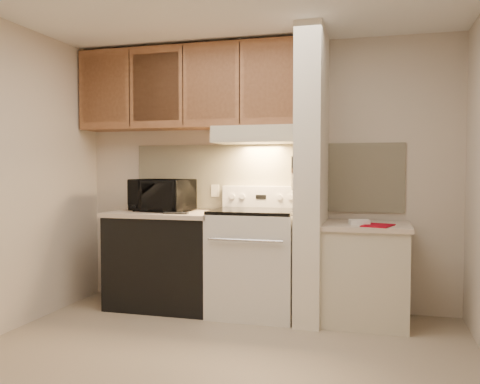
% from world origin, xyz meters
% --- Properties ---
extents(floor, '(3.60, 3.60, 0.00)m').
position_xyz_m(floor, '(0.00, 0.00, 0.00)').
color(floor, tan).
rests_on(floor, ground).
extents(wall_back, '(3.60, 2.50, 0.02)m').
position_xyz_m(wall_back, '(0.00, 1.50, 1.25)').
color(wall_back, beige).
rests_on(wall_back, floor).
extents(backsplash, '(2.60, 0.02, 0.63)m').
position_xyz_m(backsplash, '(0.00, 1.49, 1.24)').
color(backsplash, beige).
rests_on(backsplash, wall_back).
extents(range_body, '(0.76, 0.65, 0.92)m').
position_xyz_m(range_body, '(0.00, 1.16, 0.46)').
color(range_body, silver).
rests_on(range_body, floor).
extents(oven_window, '(0.50, 0.01, 0.30)m').
position_xyz_m(oven_window, '(0.00, 0.84, 0.50)').
color(oven_window, black).
rests_on(oven_window, range_body).
extents(oven_handle, '(0.65, 0.02, 0.02)m').
position_xyz_m(oven_handle, '(0.00, 0.80, 0.72)').
color(oven_handle, silver).
rests_on(oven_handle, range_body).
extents(cooktop, '(0.74, 0.64, 0.03)m').
position_xyz_m(cooktop, '(0.00, 1.16, 0.94)').
color(cooktop, black).
rests_on(cooktop, range_body).
extents(range_backguard, '(0.76, 0.08, 0.20)m').
position_xyz_m(range_backguard, '(0.00, 1.44, 1.05)').
color(range_backguard, silver).
rests_on(range_backguard, range_body).
extents(range_display, '(0.10, 0.01, 0.04)m').
position_xyz_m(range_display, '(0.00, 1.40, 1.05)').
color(range_display, black).
rests_on(range_display, range_backguard).
extents(range_knob_left_outer, '(0.05, 0.02, 0.05)m').
position_xyz_m(range_knob_left_outer, '(-0.28, 1.40, 1.05)').
color(range_knob_left_outer, silver).
rests_on(range_knob_left_outer, range_backguard).
extents(range_knob_left_inner, '(0.05, 0.02, 0.05)m').
position_xyz_m(range_knob_left_inner, '(-0.18, 1.40, 1.05)').
color(range_knob_left_inner, silver).
rests_on(range_knob_left_inner, range_backguard).
extents(range_knob_right_inner, '(0.05, 0.02, 0.05)m').
position_xyz_m(range_knob_right_inner, '(0.18, 1.40, 1.05)').
color(range_knob_right_inner, silver).
rests_on(range_knob_right_inner, range_backguard).
extents(range_knob_right_outer, '(0.05, 0.02, 0.05)m').
position_xyz_m(range_knob_right_outer, '(0.28, 1.40, 1.05)').
color(range_knob_right_outer, silver).
rests_on(range_knob_right_outer, range_backguard).
extents(dishwasher_front, '(1.00, 0.63, 0.87)m').
position_xyz_m(dishwasher_front, '(-0.88, 1.17, 0.43)').
color(dishwasher_front, black).
rests_on(dishwasher_front, floor).
extents(left_countertop, '(1.04, 0.67, 0.04)m').
position_xyz_m(left_countertop, '(-0.88, 1.17, 0.89)').
color(left_countertop, beige).
rests_on(left_countertop, dishwasher_front).
extents(spoon_rest, '(0.23, 0.09, 0.02)m').
position_xyz_m(spoon_rest, '(-0.69, 0.97, 0.92)').
color(spoon_rest, black).
rests_on(spoon_rest, left_countertop).
extents(teal_jar, '(0.10, 0.10, 0.09)m').
position_xyz_m(teal_jar, '(-1.03, 1.39, 0.96)').
color(teal_jar, '#1E6756').
rests_on(teal_jar, left_countertop).
extents(outlet, '(0.08, 0.01, 0.12)m').
position_xyz_m(outlet, '(-0.48, 1.48, 1.10)').
color(outlet, beige).
rests_on(outlet, backsplash).
extents(microwave, '(0.61, 0.46, 0.31)m').
position_xyz_m(microwave, '(-0.93, 1.21, 1.06)').
color(microwave, black).
rests_on(microwave, left_countertop).
extents(partition_pillar, '(0.22, 0.70, 2.50)m').
position_xyz_m(partition_pillar, '(0.51, 1.15, 1.25)').
color(partition_pillar, white).
rests_on(partition_pillar, floor).
extents(pillar_trim, '(0.01, 0.70, 0.04)m').
position_xyz_m(pillar_trim, '(0.39, 1.15, 1.30)').
color(pillar_trim, '#935D3A').
rests_on(pillar_trim, partition_pillar).
extents(knife_strip, '(0.02, 0.42, 0.04)m').
position_xyz_m(knife_strip, '(0.39, 1.10, 1.32)').
color(knife_strip, black).
rests_on(knife_strip, partition_pillar).
extents(knife_blade_a, '(0.01, 0.03, 0.16)m').
position_xyz_m(knife_blade_a, '(0.38, 0.93, 1.22)').
color(knife_blade_a, silver).
rests_on(knife_blade_a, knife_strip).
extents(knife_handle_a, '(0.02, 0.02, 0.10)m').
position_xyz_m(knife_handle_a, '(0.38, 0.94, 1.37)').
color(knife_handle_a, black).
rests_on(knife_handle_a, knife_strip).
extents(knife_blade_b, '(0.01, 0.04, 0.18)m').
position_xyz_m(knife_blade_b, '(0.38, 1.01, 1.21)').
color(knife_blade_b, silver).
rests_on(knife_blade_b, knife_strip).
extents(knife_handle_b, '(0.02, 0.02, 0.10)m').
position_xyz_m(knife_handle_b, '(0.38, 1.02, 1.37)').
color(knife_handle_b, black).
rests_on(knife_handle_b, knife_strip).
extents(knife_blade_c, '(0.01, 0.04, 0.20)m').
position_xyz_m(knife_blade_c, '(0.38, 1.10, 1.20)').
color(knife_blade_c, silver).
rests_on(knife_blade_c, knife_strip).
extents(knife_handle_c, '(0.02, 0.02, 0.10)m').
position_xyz_m(knife_handle_c, '(0.38, 1.11, 1.37)').
color(knife_handle_c, black).
rests_on(knife_handle_c, knife_strip).
extents(knife_blade_d, '(0.01, 0.04, 0.16)m').
position_xyz_m(knife_blade_d, '(0.38, 1.17, 1.22)').
color(knife_blade_d, silver).
rests_on(knife_blade_d, knife_strip).
extents(knife_handle_d, '(0.02, 0.02, 0.10)m').
position_xyz_m(knife_handle_d, '(0.38, 1.18, 1.37)').
color(knife_handle_d, black).
rests_on(knife_handle_d, knife_strip).
extents(knife_blade_e, '(0.01, 0.04, 0.18)m').
position_xyz_m(knife_blade_e, '(0.38, 1.27, 1.21)').
color(knife_blade_e, silver).
rests_on(knife_blade_e, knife_strip).
extents(knife_handle_e, '(0.02, 0.02, 0.10)m').
position_xyz_m(knife_handle_e, '(0.38, 1.25, 1.37)').
color(knife_handle_e, black).
rests_on(knife_handle_e, knife_strip).
extents(oven_mitt, '(0.03, 0.10, 0.25)m').
position_xyz_m(oven_mitt, '(0.38, 1.32, 1.22)').
color(oven_mitt, slate).
rests_on(oven_mitt, partition_pillar).
extents(right_cab_base, '(0.70, 0.60, 0.81)m').
position_xyz_m(right_cab_base, '(0.97, 1.15, 0.40)').
color(right_cab_base, beige).
rests_on(right_cab_base, floor).
extents(right_countertop, '(0.74, 0.64, 0.04)m').
position_xyz_m(right_countertop, '(0.97, 1.15, 0.83)').
color(right_countertop, beige).
rests_on(right_countertop, right_cab_base).
extents(red_folder, '(0.28, 0.33, 0.01)m').
position_xyz_m(red_folder, '(1.07, 1.00, 0.85)').
color(red_folder, maroon).
rests_on(red_folder, right_countertop).
extents(white_box, '(0.18, 0.14, 0.04)m').
position_xyz_m(white_box, '(0.92, 1.05, 0.87)').
color(white_box, white).
rests_on(white_box, right_countertop).
extents(range_hood, '(0.78, 0.44, 0.15)m').
position_xyz_m(range_hood, '(0.00, 1.28, 1.62)').
color(range_hood, beige).
rests_on(range_hood, upper_cabinets).
extents(hood_lip, '(0.78, 0.04, 0.06)m').
position_xyz_m(hood_lip, '(0.00, 1.07, 1.58)').
color(hood_lip, beige).
rests_on(hood_lip, range_hood).
extents(upper_cabinets, '(2.18, 0.33, 0.77)m').
position_xyz_m(upper_cabinets, '(-0.69, 1.32, 2.08)').
color(upper_cabinets, '#935D3A').
rests_on(upper_cabinets, wall_back).
extents(cab_door_a, '(0.46, 0.01, 0.63)m').
position_xyz_m(cab_door_a, '(-1.51, 1.17, 2.08)').
color(cab_door_a, '#935D3A').
rests_on(cab_door_a, upper_cabinets).
extents(cab_gap_a, '(0.01, 0.01, 0.73)m').
position_xyz_m(cab_gap_a, '(-1.23, 1.16, 2.08)').
color(cab_gap_a, black).
rests_on(cab_gap_a, upper_cabinets).
extents(cab_door_b, '(0.46, 0.01, 0.63)m').
position_xyz_m(cab_door_b, '(-0.96, 1.17, 2.08)').
color(cab_door_b, '#935D3A').
rests_on(cab_door_b, upper_cabinets).
extents(cab_gap_b, '(0.01, 0.01, 0.73)m').
position_xyz_m(cab_gap_b, '(-0.69, 1.16, 2.08)').
color(cab_gap_b, black).
rests_on(cab_gap_b, upper_cabinets).
extents(cab_door_c, '(0.46, 0.01, 0.63)m').
position_xyz_m(cab_door_c, '(-0.42, 1.17, 2.08)').
color(cab_door_c, '#935D3A').
rests_on(cab_door_c, upper_cabinets).
extents(cab_gap_c, '(0.01, 0.01, 0.73)m').
position_xyz_m(cab_gap_c, '(-0.14, 1.16, 2.08)').
color(cab_gap_c, black).
rests_on(cab_gap_c, upper_cabinets).
extents(cab_door_d, '(0.46, 0.01, 0.63)m').
position_xyz_m(cab_door_d, '(0.13, 1.17, 2.08)').
color(cab_door_d, '#935D3A').
rests_on(cab_door_d, upper_cabinets).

